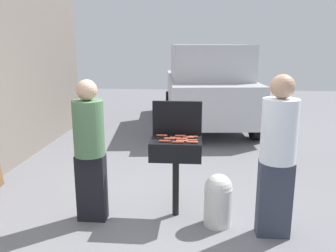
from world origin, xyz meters
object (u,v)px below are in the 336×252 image
(bbq_grill, at_px, (176,152))
(propane_tank, at_px, (218,199))
(hot_dog_1, at_px, (165,141))
(hot_dog_5, at_px, (188,138))
(hot_dog_10, at_px, (192,140))
(hot_dog_8, at_px, (182,139))
(person_left, at_px, (90,146))
(hot_dog_4, at_px, (176,138))
(hot_dog_6, at_px, (192,137))
(hot_dog_2, at_px, (162,135))
(hot_dog_9, at_px, (180,136))
(hot_dog_11, at_px, (170,139))
(parked_minivan, at_px, (207,85))
(hot_dog_3, at_px, (178,142))
(person_right, at_px, (278,152))
(hot_dog_7, at_px, (192,142))
(hot_dog_0, at_px, (182,141))

(bbq_grill, bearing_deg, propane_tank, -22.22)
(hot_dog_1, xyz_separation_m, propane_tank, (0.62, -0.08, -0.65))
(hot_dog_5, height_order, hot_dog_10, same)
(hot_dog_5, distance_m, propane_tank, 0.78)
(hot_dog_8, xyz_separation_m, person_left, (-1.05, -0.17, -0.06))
(bbq_grill, relative_size, hot_dog_4, 7.36)
(hot_dog_1, distance_m, hot_dog_4, 0.19)
(hot_dog_6, distance_m, hot_dog_10, 0.15)
(hot_dog_2, bearing_deg, person_left, -158.49)
(hot_dog_9, bearing_deg, hot_dog_11, -130.66)
(bbq_grill, distance_m, hot_dog_9, 0.21)
(hot_dog_6, xyz_separation_m, person_left, (-1.17, -0.28, -0.06))
(hot_dog_5, distance_m, hot_dog_10, 0.12)
(bbq_grill, bearing_deg, hot_dog_8, -16.41)
(hot_dog_4, relative_size, parked_minivan, 0.03)
(hot_dog_9, bearing_deg, hot_dog_3, -92.93)
(hot_dog_6, xyz_separation_m, hot_dog_9, (-0.14, 0.04, 0.00))
(bbq_grill, relative_size, hot_dog_2, 7.36)
(propane_tank, relative_size, person_right, 0.35)
(bbq_grill, xyz_separation_m, hot_dog_5, (0.14, 0.05, 0.16))
(hot_dog_1, relative_size, hot_dog_2, 1.00)
(hot_dog_7, bearing_deg, hot_dog_3, -177.34)
(hot_dog_2, distance_m, hot_dog_5, 0.33)
(hot_dog_1, bearing_deg, parked_minivan, 83.21)
(hot_dog_2, xyz_separation_m, hot_dog_10, (0.36, -0.19, 0.00))
(hot_dog_9, xyz_separation_m, hot_dog_10, (0.14, -0.19, 0.00))
(hot_dog_3, bearing_deg, person_right, -12.18)
(hot_dog_4, relative_size, hot_dog_6, 1.00)
(hot_dog_10, height_order, person_left, person_left)
(hot_dog_5, height_order, hot_dog_6, same)
(hot_dog_9, height_order, propane_tank, hot_dog_9)
(hot_dog_0, xyz_separation_m, person_right, (1.01, -0.28, -0.01))
(person_left, bearing_deg, person_right, -18.06)
(hot_dog_4, xyz_separation_m, hot_dog_7, (0.20, -0.17, 0.00))
(hot_dog_10, bearing_deg, hot_dog_4, 153.70)
(hot_dog_8, height_order, person_left, person_left)
(hot_dog_9, distance_m, hot_dog_10, 0.24)
(hot_dog_7, bearing_deg, hot_dog_6, 91.25)
(hot_dog_6, bearing_deg, hot_dog_4, -162.39)
(person_right, bearing_deg, hot_dog_2, -37.77)
(hot_dog_10, bearing_deg, hot_dog_0, -161.91)
(hot_dog_4, height_order, hot_dog_6, same)
(hot_dog_9, relative_size, person_right, 0.07)
(parked_minivan, bearing_deg, hot_dog_7, 80.73)
(hot_dog_0, bearing_deg, hot_dog_10, 18.09)
(hot_dog_8, bearing_deg, hot_dog_9, 98.82)
(hot_dog_7, bearing_deg, hot_dog_0, 161.33)
(person_left, relative_size, parked_minivan, 0.37)
(bbq_grill, height_order, hot_dog_9, hot_dog_9)
(hot_dog_0, relative_size, person_left, 0.08)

